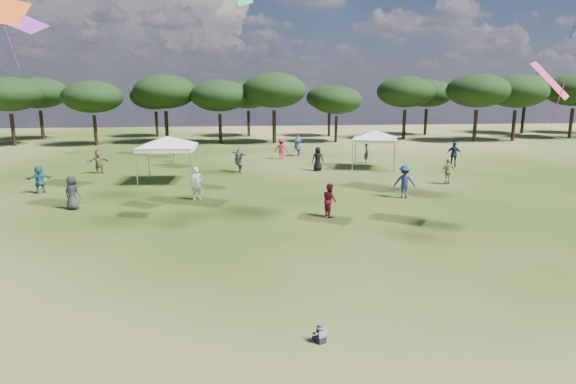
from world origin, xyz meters
name	(u,v)px	position (x,y,z in m)	size (l,w,h in m)	color
tree_line	(264,93)	(2.39, 47.41, 5.42)	(108.78, 17.63, 7.77)	black
tent_left	(167,138)	(-5.46, 22.29, 2.79)	(6.76, 6.76, 3.22)	gray
tent_right	(375,132)	(8.96, 26.06, 2.72)	(5.99, 5.99, 3.15)	gray
toddler	(320,334)	(0.33, 1.79, 0.20)	(0.34, 0.37, 0.45)	black
festival_crowd	(266,161)	(0.87, 25.14, 0.87)	(28.85, 22.35, 1.92)	#302F34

